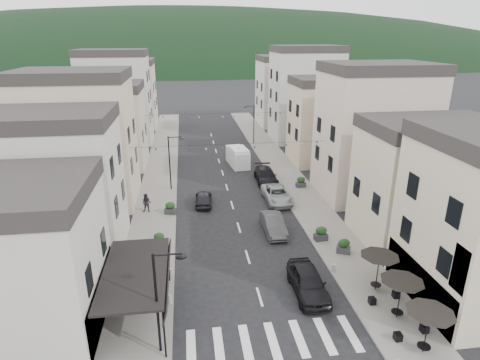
{
  "coord_description": "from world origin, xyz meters",
  "views": [
    {
      "loc": [
        -4.23,
        -15.39,
        15.95
      ],
      "look_at": [
        0.46,
        18.6,
        3.5
      ],
      "focal_mm": 30.0,
      "sensor_mm": 36.0,
      "label": 1
    }
  ],
  "objects_px": {
    "parked_car_a": "(308,282)",
    "parked_car_d": "(266,176)",
    "parked_car_b": "(273,224)",
    "pedestrian_b": "(147,203)",
    "delivery_van": "(238,156)",
    "pedestrian_a": "(153,255)",
    "parked_car_c": "(277,195)",
    "parked_car_e": "(203,198)"
  },
  "relations": [
    {
      "from": "parked_car_d",
      "to": "delivery_van",
      "type": "distance_m",
      "value": 7.27
    },
    {
      "from": "parked_car_e",
      "to": "delivery_van",
      "type": "relative_size",
      "value": 0.75
    },
    {
      "from": "parked_car_b",
      "to": "pedestrian_a",
      "type": "distance_m",
      "value": 10.66
    },
    {
      "from": "parked_car_d",
      "to": "delivery_van",
      "type": "relative_size",
      "value": 1.04
    },
    {
      "from": "parked_car_a",
      "to": "parked_car_d",
      "type": "bearing_deg",
      "value": 86.76
    },
    {
      "from": "parked_car_b",
      "to": "parked_car_d",
      "type": "distance_m",
      "value": 12.32
    },
    {
      "from": "parked_car_d",
      "to": "pedestrian_b",
      "type": "height_order",
      "value": "pedestrian_b"
    },
    {
      "from": "parked_car_a",
      "to": "pedestrian_b",
      "type": "relative_size",
      "value": 2.73
    },
    {
      "from": "pedestrian_a",
      "to": "pedestrian_b",
      "type": "xyz_separation_m",
      "value": [
        -1.19,
        9.63,
        0.05
      ]
    },
    {
      "from": "parked_car_e",
      "to": "delivery_van",
      "type": "xyz_separation_m",
      "value": [
        5.07,
        12.27,
        0.51
      ]
    },
    {
      "from": "delivery_van",
      "to": "pedestrian_a",
      "type": "xyz_separation_m",
      "value": [
        -9.29,
        -23.19,
        -0.21
      ]
    },
    {
      "from": "parked_car_d",
      "to": "pedestrian_b",
      "type": "relative_size",
      "value": 3.02
    },
    {
      "from": "parked_car_b",
      "to": "parked_car_c",
      "type": "relative_size",
      "value": 0.85
    },
    {
      "from": "parked_car_c",
      "to": "delivery_van",
      "type": "relative_size",
      "value": 1.01
    },
    {
      "from": "delivery_van",
      "to": "pedestrian_a",
      "type": "height_order",
      "value": "delivery_van"
    },
    {
      "from": "parked_car_e",
      "to": "delivery_van",
      "type": "distance_m",
      "value": 13.29
    },
    {
      "from": "parked_car_b",
      "to": "parked_car_e",
      "type": "relative_size",
      "value": 1.14
    },
    {
      "from": "parked_car_a",
      "to": "pedestrian_a",
      "type": "xyz_separation_m",
      "value": [
        -10.21,
        4.61,
        0.13
      ]
    },
    {
      "from": "delivery_van",
      "to": "pedestrian_b",
      "type": "height_order",
      "value": "delivery_van"
    },
    {
      "from": "parked_car_d",
      "to": "delivery_van",
      "type": "height_order",
      "value": "delivery_van"
    },
    {
      "from": "parked_car_d",
      "to": "delivery_van",
      "type": "xyz_separation_m",
      "value": [
        -2.33,
        6.87,
        0.39
      ]
    },
    {
      "from": "parked_car_d",
      "to": "parked_car_b",
      "type": "bearing_deg",
      "value": -97.32
    },
    {
      "from": "delivery_van",
      "to": "pedestrian_a",
      "type": "bearing_deg",
      "value": -119.02
    },
    {
      "from": "pedestrian_b",
      "to": "delivery_van",
      "type": "bearing_deg",
      "value": 65.09
    },
    {
      "from": "pedestrian_a",
      "to": "parked_car_b",
      "type": "bearing_deg",
      "value": 25.85
    },
    {
      "from": "parked_car_b",
      "to": "pedestrian_b",
      "type": "height_order",
      "value": "pedestrian_b"
    },
    {
      "from": "pedestrian_b",
      "to": "parked_car_c",
      "type": "bearing_deg",
      "value": 17.74
    },
    {
      "from": "parked_car_b",
      "to": "delivery_van",
      "type": "distance_m",
      "value": 19.07
    },
    {
      "from": "parked_car_a",
      "to": "pedestrian_a",
      "type": "distance_m",
      "value": 11.21
    },
    {
      "from": "parked_car_a",
      "to": "parked_car_c",
      "type": "distance_m",
      "value": 15.41
    },
    {
      "from": "parked_car_b",
      "to": "pedestrian_a",
      "type": "bearing_deg",
      "value": -157.87
    },
    {
      "from": "parked_car_b",
      "to": "pedestrian_a",
      "type": "relative_size",
      "value": 2.65
    },
    {
      "from": "parked_car_a",
      "to": "parked_car_e",
      "type": "distance_m",
      "value": 16.65
    },
    {
      "from": "parked_car_c",
      "to": "parked_car_e",
      "type": "bearing_deg",
      "value": 177.21
    },
    {
      "from": "parked_car_d",
      "to": "pedestrian_b",
      "type": "bearing_deg",
      "value": -151.36
    },
    {
      "from": "parked_car_e",
      "to": "pedestrian_a",
      "type": "xyz_separation_m",
      "value": [
        -4.22,
        -10.92,
        0.3
      ]
    },
    {
      "from": "parked_car_c",
      "to": "parked_car_a",
      "type": "bearing_deg",
      "value": -96.61
    },
    {
      "from": "parked_car_b",
      "to": "parked_car_e",
      "type": "height_order",
      "value": "parked_car_b"
    },
    {
      "from": "parked_car_d",
      "to": "pedestrian_a",
      "type": "xyz_separation_m",
      "value": [
        -11.62,
        -16.31,
        0.18
      ]
    },
    {
      "from": "parked_car_b",
      "to": "pedestrian_a",
      "type": "xyz_separation_m",
      "value": [
        -9.82,
        -4.13,
        0.23
      ]
    },
    {
      "from": "parked_car_c",
      "to": "delivery_van",
      "type": "bearing_deg",
      "value": 99.23
    },
    {
      "from": "parked_car_e",
      "to": "pedestrian_a",
      "type": "bearing_deg",
      "value": 72.45
    }
  ]
}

